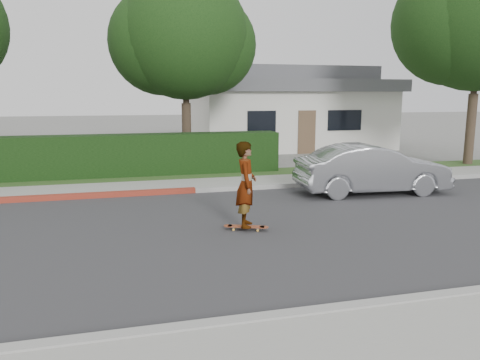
# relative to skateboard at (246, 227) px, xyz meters

# --- Properties ---
(ground) EXTENTS (120.00, 120.00, 0.00)m
(ground) POSITION_rel_skateboard_xyz_m (-1.41, 0.03, -0.08)
(ground) COLOR slate
(ground) RESTS_ON ground
(road) EXTENTS (60.00, 8.00, 0.01)m
(road) POSITION_rel_skateboard_xyz_m (-1.41, 0.03, -0.08)
(road) COLOR #2D2D30
(road) RESTS_ON ground
(curb_near) EXTENTS (60.00, 0.20, 0.15)m
(curb_near) POSITION_rel_skateboard_xyz_m (-1.41, -4.07, -0.01)
(curb_near) COLOR #9E9E99
(curb_near) RESTS_ON ground
(curb_far) EXTENTS (60.00, 0.20, 0.15)m
(curb_far) POSITION_rel_skateboard_xyz_m (-1.41, 4.13, -0.01)
(curb_far) COLOR #9E9E99
(curb_far) RESTS_ON ground
(sidewalk_far) EXTENTS (60.00, 1.60, 0.12)m
(sidewalk_far) POSITION_rel_skateboard_xyz_m (-1.41, 5.03, -0.02)
(sidewalk_far) COLOR gray
(sidewalk_far) RESTS_ON ground
(planting_strip) EXTENTS (60.00, 1.60, 0.10)m
(planting_strip) POSITION_rel_skateboard_xyz_m (-1.41, 6.63, -0.03)
(planting_strip) COLOR #2D4C1E
(planting_strip) RESTS_ON ground
(hedge) EXTENTS (15.00, 1.00, 1.50)m
(hedge) POSITION_rel_skateboard_xyz_m (-4.41, 7.23, 0.67)
(hedge) COLOR black
(hedge) RESTS_ON ground
(tree_center) EXTENTS (5.66, 4.84, 7.44)m
(tree_center) POSITION_rel_skateboard_xyz_m (0.07, 9.21, 4.82)
(tree_center) COLOR #33261C
(tree_center) RESTS_ON ground
(tree_right) EXTENTS (6.32, 5.60, 8.56)m
(tree_right) POSITION_rel_skateboard_xyz_m (11.07, 6.71, 5.54)
(tree_right) COLOR #33261C
(tree_right) RESTS_ON ground
(house) EXTENTS (10.60, 8.60, 4.30)m
(house) POSITION_rel_skateboard_xyz_m (6.59, 16.02, 2.01)
(house) COLOR beige
(house) RESTS_ON ground
(skateboard) EXTENTS (0.95, 0.53, 0.09)m
(skateboard) POSITION_rel_skateboard_xyz_m (0.00, 0.00, 0.00)
(skateboard) COLOR gold
(skateboard) RESTS_ON ground
(skateboarder) EXTENTS (0.59, 0.75, 1.79)m
(skateboarder) POSITION_rel_skateboard_xyz_m (-0.00, 0.00, 0.91)
(skateboarder) COLOR white
(skateboarder) RESTS_ON skateboard
(car_silver) EXTENTS (4.44, 1.84, 1.43)m
(car_silver) POSITION_rel_skateboard_xyz_m (4.53, 2.72, 0.63)
(car_silver) COLOR #A3A4AA
(car_silver) RESTS_ON ground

